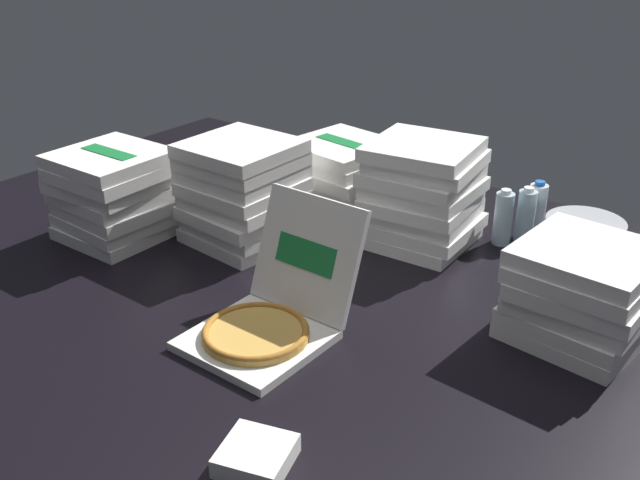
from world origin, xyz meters
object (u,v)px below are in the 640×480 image
(open_pizza_box, at_px, (271,312))
(pizza_stack_right_near, at_px, (115,194))
(pizza_stack_left_far, at_px, (243,192))
(pizza_stack_left_near, at_px, (343,177))
(water_bottle_2, at_px, (503,218))
(pizza_stack_right_mid, at_px, (423,194))
(water_bottle_1, at_px, (537,209))
(pizza_stack_center_far, at_px, (583,293))
(napkin_pile, at_px, (256,456))
(water_bottle_4, at_px, (526,216))
(ice_bucket, at_px, (583,238))
(water_bottle_3, at_px, (583,255))

(open_pizza_box, xyz_separation_m, pizza_stack_right_near, (-0.88, 0.16, 0.09))
(pizza_stack_left_far, relative_size, pizza_stack_left_near, 0.98)
(pizza_stack_left_far, height_order, pizza_stack_left_near, pizza_stack_left_far)
(pizza_stack_right_near, relative_size, water_bottle_2, 1.85)
(pizza_stack_right_mid, bearing_deg, water_bottle_2, 34.72)
(water_bottle_1, distance_m, water_bottle_2, 0.16)
(pizza_stack_right_mid, distance_m, pizza_stack_center_far, 0.73)
(pizza_stack_center_far, bearing_deg, pizza_stack_left_far, -174.54)
(open_pizza_box, relative_size, napkin_pile, 3.12)
(open_pizza_box, relative_size, pizza_stack_right_mid, 1.16)
(water_bottle_4, bearing_deg, open_pizza_box, -106.74)
(pizza_stack_center_far, bearing_deg, water_bottle_4, 127.57)
(napkin_pile, bearing_deg, pizza_stack_right_near, 154.31)
(water_bottle_1, height_order, water_bottle_4, same)
(pizza_stack_center_far, xyz_separation_m, ice_bucket, (-0.18, 0.52, -0.07))
(napkin_pile, bearing_deg, ice_bucket, 82.54)
(pizza_stack_right_near, bearing_deg, pizza_stack_left_near, 54.22)
(pizza_stack_right_near, height_order, pizza_stack_center_far, pizza_stack_right_near)
(pizza_stack_left_far, height_order, water_bottle_1, pizza_stack_left_far)
(open_pizza_box, distance_m, pizza_stack_right_mid, 0.80)
(pizza_stack_left_near, xyz_separation_m, water_bottle_4, (0.69, 0.17, -0.04))
(pizza_stack_left_far, xyz_separation_m, pizza_stack_left_near, (0.11, 0.44, -0.05))
(pizza_stack_center_far, relative_size, water_bottle_1, 1.84)
(pizza_stack_center_far, bearing_deg, pizza_stack_left_near, 162.91)
(pizza_stack_left_far, bearing_deg, pizza_stack_left_near, 75.79)
(water_bottle_3, bearing_deg, pizza_stack_left_far, -158.04)
(water_bottle_1, bearing_deg, pizza_stack_left_near, -160.12)
(pizza_stack_center_far, distance_m, ice_bucket, 0.55)
(pizza_stack_right_near, height_order, ice_bucket, pizza_stack_right_near)
(water_bottle_2, bearing_deg, water_bottle_3, -18.80)
(water_bottle_2, bearing_deg, napkin_pile, -87.11)
(open_pizza_box, bearing_deg, water_bottle_1, 74.09)
(pizza_stack_left_far, distance_m, water_bottle_3, 1.16)
(ice_bucket, xyz_separation_m, napkin_pile, (-0.19, -1.47, -0.04))
(pizza_stack_left_near, xyz_separation_m, ice_bucket, (0.89, 0.19, -0.07))
(open_pizza_box, height_order, pizza_stack_left_far, pizza_stack_left_far)
(pizza_stack_left_far, distance_m, pizza_stack_right_mid, 0.63)
(pizza_stack_left_far, xyz_separation_m, napkin_pile, (0.81, -0.84, -0.16))
(open_pizza_box, height_order, water_bottle_2, open_pizza_box)
(ice_bucket, xyz_separation_m, water_bottle_4, (-0.21, -0.02, 0.03))
(pizza_stack_left_far, relative_size, water_bottle_2, 1.90)
(napkin_pile, bearing_deg, pizza_stack_right_mid, 104.20)
(open_pizza_box, bearing_deg, ice_bucket, 63.72)
(pizza_stack_center_far, bearing_deg, open_pizza_box, -142.68)
(water_bottle_2, bearing_deg, pizza_stack_right_mid, -145.28)
(ice_bucket, bearing_deg, water_bottle_3, -71.75)
(water_bottle_3, bearing_deg, open_pizza_box, -124.49)
(pizza_stack_center_far, distance_m, pizza_stack_left_near, 1.12)
(pizza_stack_left_far, relative_size, pizza_stack_right_mid, 0.95)
(pizza_stack_left_far, relative_size, napkin_pile, 2.56)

